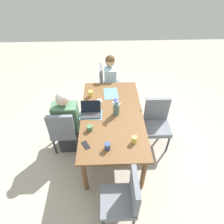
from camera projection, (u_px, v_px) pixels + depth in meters
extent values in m
plane|color=#B2A899|center=(112.00, 144.00, 3.64)|extent=(10.00, 10.00, 0.00)
cube|color=brown|center=(112.00, 115.00, 3.15)|extent=(1.87, 1.00, 0.04)
cylinder|color=brown|center=(90.00, 101.00, 4.03)|extent=(0.07, 0.07, 0.71)
cylinder|color=brown|center=(85.00, 176.00, 2.75)|extent=(0.07, 0.07, 0.71)
cylinder|color=brown|center=(130.00, 100.00, 4.05)|extent=(0.07, 0.07, 0.71)
cylinder|color=brown|center=(143.00, 174.00, 2.77)|extent=(0.07, 0.07, 0.71)
cube|color=slate|center=(65.00, 129.00, 3.35)|extent=(0.44, 0.44, 0.08)
cube|color=slate|center=(61.00, 127.00, 3.03)|extent=(0.06, 0.42, 0.45)
cylinder|color=#333338|center=(58.00, 130.00, 3.64)|extent=(0.04, 0.04, 0.37)
cylinder|color=#333338|center=(79.00, 130.00, 3.65)|extent=(0.04, 0.04, 0.37)
cylinder|color=#333338|center=(55.00, 147.00, 3.35)|extent=(0.04, 0.04, 0.37)
cylinder|color=#333338|center=(77.00, 146.00, 3.37)|extent=(0.04, 0.04, 0.37)
cube|color=#2D2D33|center=(70.00, 136.00, 3.48)|extent=(0.36, 0.34, 0.45)
cube|color=#4C7556|center=(66.00, 117.00, 3.16)|extent=(0.24, 0.40, 0.50)
sphere|color=#D3A886|center=(62.00, 99.00, 2.92)|extent=(0.20, 0.20, 0.20)
sphere|color=beige|center=(62.00, 98.00, 2.90)|extent=(0.19, 0.19, 0.19)
cube|color=slate|center=(110.00, 87.00, 4.31)|extent=(0.44, 0.44, 0.08)
cube|color=slate|center=(101.00, 77.00, 4.13)|extent=(0.42, 0.06, 0.45)
cylinder|color=#333338|center=(118.00, 91.00, 4.61)|extent=(0.04, 0.04, 0.37)
cylinder|color=#333338|center=(119.00, 100.00, 4.33)|extent=(0.04, 0.04, 0.37)
cylinder|color=#333338|center=(102.00, 91.00, 4.60)|extent=(0.04, 0.04, 0.37)
cylinder|color=#333338|center=(102.00, 101.00, 4.32)|extent=(0.04, 0.04, 0.37)
cube|color=#2D2D33|center=(110.00, 96.00, 4.39)|extent=(0.34, 0.36, 0.45)
cube|color=#99B7CC|center=(110.00, 78.00, 4.08)|extent=(0.40, 0.24, 0.50)
sphere|color=tan|center=(110.00, 61.00, 3.83)|extent=(0.20, 0.20, 0.20)
sphere|color=#51381E|center=(110.00, 60.00, 3.81)|extent=(0.19, 0.19, 0.19)
cube|color=slate|center=(157.00, 128.00, 3.38)|extent=(0.44, 0.44, 0.08)
cube|color=slate|center=(157.00, 109.00, 3.35)|extent=(0.06, 0.42, 0.45)
cylinder|color=#333338|center=(168.00, 144.00, 3.40)|extent=(0.04, 0.04, 0.37)
cylinder|color=#333338|center=(146.00, 145.00, 3.39)|extent=(0.04, 0.04, 0.37)
cylinder|color=#333338|center=(163.00, 128.00, 3.68)|extent=(0.04, 0.04, 0.37)
cylinder|color=#333338|center=(143.00, 129.00, 3.67)|extent=(0.04, 0.04, 0.37)
cube|color=slate|center=(118.00, 201.00, 2.43)|extent=(0.44, 0.44, 0.08)
cube|color=slate|center=(135.00, 191.00, 2.26)|extent=(0.42, 0.06, 0.45)
cylinder|color=#333338|center=(103.00, 195.00, 2.71)|extent=(0.04, 0.04, 0.37)
cylinder|color=#333338|center=(133.00, 224.00, 2.44)|extent=(0.04, 0.04, 0.37)
cylinder|color=#333338|center=(130.00, 194.00, 2.72)|extent=(0.04, 0.04, 0.37)
cylinder|color=#4C6B60|center=(116.00, 109.00, 3.08)|extent=(0.10, 0.10, 0.19)
sphere|color=#6B7FD1|center=(117.00, 102.00, 2.94)|extent=(0.05, 0.05, 0.05)
cylinder|color=#477A3D|center=(117.00, 104.00, 2.97)|extent=(0.01, 0.01, 0.08)
sphere|color=#6B7FD1|center=(117.00, 102.00, 2.99)|extent=(0.07, 0.07, 0.07)
cylinder|color=#477A3D|center=(117.00, 103.00, 3.00)|extent=(0.01, 0.01, 0.05)
sphere|color=#6B7FD1|center=(116.00, 99.00, 2.98)|extent=(0.06, 0.06, 0.06)
cylinder|color=#477A3D|center=(116.00, 102.00, 3.01)|extent=(0.01, 0.01, 0.09)
sphere|color=#6B7FD1|center=(115.00, 101.00, 2.97)|extent=(0.05, 0.05, 0.05)
cylinder|color=#477A3D|center=(115.00, 103.00, 3.00)|extent=(0.01, 0.01, 0.07)
cube|color=slate|center=(91.00, 114.00, 3.13)|extent=(0.28, 0.37, 0.00)
cube|color=slate|center=(111.00, 93.00, 3.57)|extent=(0.38, 0.28, 0.00)
cube|color=#38383D|center=(91.00, 114.00, 3.13)|extent=(0.22, 0.32, 0.02)
cube|color=black|center=(91.00, 106.00, 3.11)|extent=(0.08, 0.31, 0.19)
cylinder|color=#DBC64C|center=(134.00, 140.00, 2.67)|extent=(0.07, 0.07, 0.11)
cylinder|color=#33477A|center=(107.00, 146.00, 2.58)|extent=(0.08, 0.08, 0.10)
cylinder|color=#DBC64C|center=(91.00, 94.00, 3.47)|extent=(0.09, 0.09, 0.11)
cylinder|color=#47704C|center=(90.00, 128.00, 2.85)|extent=(0.09, 0.09, 0.08)
cylinder|color=white|center=(100.00, 102.00, 3.29)|extent=(0.09, 0.09, 0.10)
cube|color=black|center=(86.00, 145.00, 2.66)|extent=(0.17, 0.14, 0.01)
cube|color=silver|center=(116.00, 103.00, 3.35)|extent=(0.15, 0.16, 0.01)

